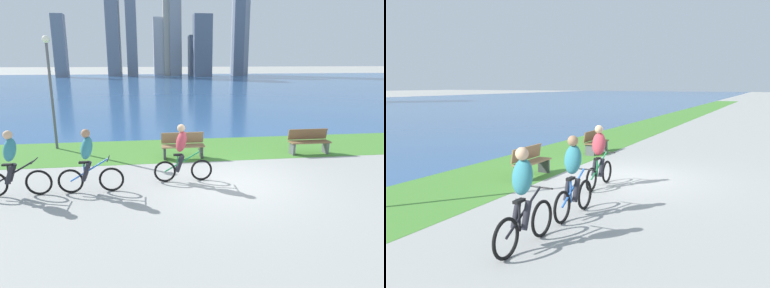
# 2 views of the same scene
# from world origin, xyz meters

# --- Properties ---
(ground_plane) EXTENTS (300.00, 300.00, 0.00)m
(ground_plane) POSITION_xyz_m (0.00, 0.00, 0.00)
(ground_plane) COLOR #9E9E99
(grass_strip_bayside) EXTENTS (120.00, 3.37, 0.01)m
(grass_strip_bayside) POSITION_xyz_m (0.00, 3.72, 0.00)
(grass_strip_bayside) COLOR #478433
(grass_strip_bayside) RESTS_ON ground
(bay_water_surface) EXTENTS (300.00, 65.88, 0.00)m
(bay_water_surface) POSITION_xyz_m (0.00, 38.34, 0.00)
(bay_water_surface) COLOR #2D568C
(bay_water_surface) RESTS_ON ground
(cyclist_lead) EXTENTS (1.67, 0.52, 1.66)m
(cyclist_lead) POSITION_xyz_m (-1.37, 0.31, 0.83)
(cyclist_lead) COLOR black
(cyclist_lead) RESTS_ON ground
(cyclist_trailing) EXTENTS (1.69, 0.52, 1.70)m
(cyclist_trailing) POSITION_xyz_m (-3.84, -0.18, 0.84)
(cyclist_trailing) COLOR black
(cyclist_trailing) RESTS_ON ground
(cyclist_distant_rear) EXTENTS (1.75, 0.52, 1.71)m
(cyclist_distant_rear) POSITION_xyz_m (-5.68, -0.19, 0.84)
(cyclist_distant_rear) COLOR black
(cyclist_distant_rear) RESTS_ON ground
(bench_near_path) EXTENTS (1.50, 0.47, 0.90)m
(bench_near_path) POSITION_xyz_m (-1.10, 2.62, 0.45)
(bench_near_path) COLOR olive
(bench_near_path) RESTS_ON ground
(bench_far_along_path) EXTENTS (1.50, 0.47, 0.90)m
(bench_far_along_path) POSITION_xyz_m (3.58, 2.58, 0.45)
(bench_far_along_path) COLOR brown
(bench_far_along_path) RESTS_ON ground
(lamppost_tall) EXTENTS (0.28, 0.28, 4.24)m
(lamppost_tall) POSITION_xyz_m (-5.86, 4.51, 2.74)
(lamppost_tall) COLOR #595960
(lamppost_tall) RESTS_ON ground
(city_skyline_far_shore) EXTENTS (39.62, 11.18, 26.12)m
(city_skyline_far_shore) POSITION_xyz_m (2.97, 64.07, 10.26)
(city_skyline_far_shore) COLOR slate
(city_skyline_far_shore) RESTS_ON ground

